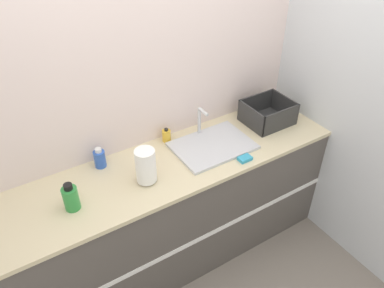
{
  "coord_description": "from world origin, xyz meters",
  "views": [
    {
      "loc": [
        -0.92,
        -1.41,
        2.5
      ],
      "look_at": [
        0.13,
        0.27,
        1.05
      ],
      "focal_mm": 35.0,
      "sensor_mm": 36.0,
      "label": 1
    }
  ],
  "objects_px": {
    "paper_towel_roll": "(146,166)",
    "bottle_green": "(71,198)",
    "sink": "(212,145)",
    "dish_rack": "(267,115)",
    "bottle_blue": "(100,158)",
    "soap_dispenser": "(167,135)"
  },
  "relations": [
    {
      "from": "paper_towel_roll",
      "to": "sink",
      "type": "bearing_deg",
      "value": 8.43
    },
    {
      "from": "dish_rack",
      "to": "bottle_blue",
      "type": "height_order",
      "value": "dish_rack"
    },
    {
      "from": "bottle_green",
      "to": "soap_dispenser",
      "type": "distance_m",
      "value": 0.83
    },
    {
      "from": "bottle_blue",
      "to": "soap_dispenser",
      "type": "distance_m",
      "value": 0.51
    },
    {
      "from": "paper_towel_roll",
      "to": "bottle_green",
      "type": "relative_size",
      "value": 1.31
    },
    {
      "from": "dish_rack",
      "to": "bottle_blue",
      "type": "relative_size",
      "value": 2.44
    },
    {
      "from": "bottle_green",
      "to": "bottle_blue",
      "type": "xyz_separation_m",
      "value": [
        0.27,
        0.27,
        -0.02
      ]
    },
    {
      "from": "bottle_blue",
      "to": "sink",
      "type": "bearing_deg",
      "value": -15.77
    },
    {
      "from": "paper_towel_roll",
      "to": "dish_rack",
      "type": "height_order",
      "value": "paper_towel_roll"
    },
    {
      "from": "dish_rack",
      "to": "bottle_green",
      "type": "relative_size",
      "value": 1.94
    },
    {
      "from": "paper_towel_roll",
      "to": "soap_dispenser",
      "type": "distance_m",
      "value": 0.45
    },
    {
      "from": "paper_towel_roll",
      "to": "bottle_blue",
      "type": "height_order",
      "value": "paper_towel_roll"
    },
    {
      "from": "bottle_blue",
      "to": "soap_dispenser",
      "type": "height_order",
      "value": "bottle_blue"
    },
    {
      "from": "dish_rack",
      "to": "bottle_green",
      "type": "distance_m",
      "value": 1.56
    },
    {
      "from": "paper_towel_roll",
      "to": "soap_dispenser",
      "type": "bearing_deg",
      "value": 44.96
    },
    {
      "from": "dish_rack",
      "to": "bottle_blue",
      "type": "distance_m",
      "value": 1.29
    },
    {
      "from": "bottle_blue",
      "to": "bottle_green",
      "type": "bearing_deg",
      "value": -134.74
    },
    {
      "from": "sink",
      "to": "bottle_green",
      "type": "relative_size",
      "value": 3.04
    },
    {
      "from": "sink",
      "to": "dish_rack",
      "type": "relative_size",
      "value": 1.57
    },
    {
      "from": "bottle_blue",
      "to": "soap_dispenser",
      "type": "xyz_separation_m",
      "value": [
        0.5,
        0.02,
        -0.02
      ]
    },
    {
      "from": "dish_rack",
      "to": "sink",
      "type": "bearing_deg",
      "value": -175.46
    },
    {
      "from": "sink",
      "to": "dish_rack",
      "type": "height_order",
      "value": "sink"
    }
  ]
}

